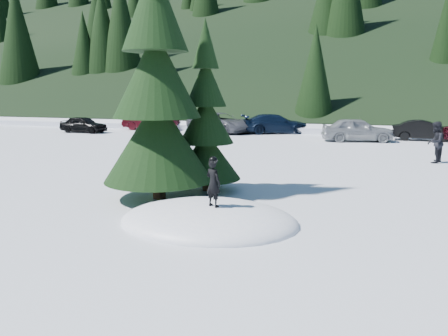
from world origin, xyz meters
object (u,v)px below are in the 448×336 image
(child_skier, at_px, (213,183))
(car_5, at_px, (425,130))
(car_4, at_px, (357,130))
(spruce_tall, at_px, (156,86))
(car_2, at_px, (220,123))
(car_1, at_px, (151,121))
(spruce_short, at_px, (206,125))
(car_3, at_px, (275,124))
(car_0, at_px, (84,124))
(adult_0, at_px, (435,142))

(child_skier, bearing_deg, car_5, -84.94)
(car_4, height_order, car_5, car_4)
(spruce_tall, bearing_deg, car_2, 102.67)
(car_1, distance_m, car_5, 19.92)
(spruce_short, relative_size, car_3, 1.10)
(car_5, bearing_deg, spruce_short, 155.50)
(spruce_tall, xyz_separation_m, car_0, (-14.21, 16.59, -2.71))
(spruce_tall, xyz_separation_m, car_4, (5.49, 16.87, -2.58))
(child_skier, distance_m, car_1, 25.46)
(child_skier, distance_m, car_4, 19.14)
(spruce_short, bearing_deg, car_5, 63.57)
(adult_0, distance_m, car_4, 8.11)
(car_5, bearing_deg, car_4, 115.31)
(car_4, bearing_deg, spruce_tall, 150.90)
(car_1, relative_size, car_3, 0.92)
(car_2, relative_size, car_3, 1.09)
(car_3, bearing_deg, child_skier, 162.12)
(car_0, relative_size, car_4, 0.83)
(child_skier, height_order, car_4, child_skier)
(car_0, height_order, car_4, car_4)
(car_5, bearing_deg, adult_0, 177.44)
(spruce_short, xyz_separation_m, car_3, (-1.34, 18.88, -1.39))
(car_5, bearing_deg, spruce_tall, 154.76)
(car_2, height_order, car_5, car_2)
(spruce_short, xyz_separation_m, adult_0, (7.85, 8.09, -1.19))
(car_0, distance_m, car_3, 14.35)
(adult_0, xyz_separation_m, car_4, (-3.36, 7.38, -0.18))
(car_1, bearing_deg, car_4, -101.29)
(spruce_tall, relative_size, child_skier, 7.57)
(child_skier, bearing_deg, car_4, -75.09)
(spruce_short, height_order, car_3, spruce_short)
(adult_0, bearing_deg, car_1, -97.06)
(adult_0, bearing_deg, spruce_tall, -21.19)
(child_skier, bearing_deg, car_1, -35.86)
(spruce_tall, xyz_separation_m, car_2, (-4.41, 19.64, -2.58))
(spruce_short, xyz_separation_m, car_5, (8.57, 17.23, -1.46))
(car_0, distance_m, car_5, 23.86)
(car_2, relative_size, car_5, 1.36)
(adult_0, height_order, car_2, adult_0)
(child_skier, distance_m, car_5, 21.86)
(car_0, relative_size, car_1, 0.80)
(spruce_tall, relative_size, car_2, 1.61)
(car_5, bearing_deg, car_2, 87.81)
(car_4, bearing_deg, spruce_short, 152.74)
(adult_0, bearing_deg, car_5, -162.70)
(spruce_short, bearing_deg, adult_0, 45.88)
(car_4, bearing_deg, car_2, 63.28)
(spruce_tall, height_order, adult_0, spruce_tall)
(adult_0, xyz_separation_m, car_0, (-23.05, 7.10, -0.30))
(car_1, bearing_deg, spruce_short, -148.68)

